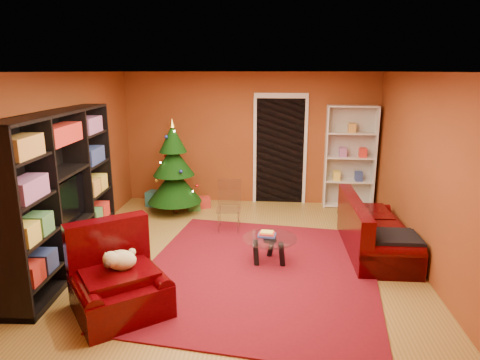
# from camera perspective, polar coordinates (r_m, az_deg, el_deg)

# --- Properties ---
(floor) EXTENTS (5.00, 5.50, 0.05)m
(floor) POSITION_cam_1_polar(r_m,az_deg,el_deg) (6.29, -0.31, -10.45)
(floor) COLOR olive
(floor) RESTS_ON ground
(ceiling) EXTENTS (5.00, 5.50, 0.05)m
(ceiling) POSITION_cam_1_polar(r_m,az_deg,el_deg) (5.71, -0.35, 14.47)
(ceiling) COLOR silver
(ceiling) RESTS_ON wall_back
(wall_back) EXTENTS (5.00, 0.05, 2.60)m
(wall_back) POSITION_cam_1_polar(r_m,az_deg,el_deg) (8.58, 1.35, 5.55)
(wall_back) COLOR brown
(wall_back) RESTS_ON ground
(wall_left) EXTENTS (0.05, 5.50, 2.60)m
(wall_left) POSITION_cam_1_polar(r_m,az_deg,el_deg) (6.58, -22.81, 1.71)
(wall_left) COLOR brown
(wall_left) RESTS_ON ground
(wall_right) EXTENTS (0.05, 5.50, 2.60)m
(wall_right) POSITION_cam_1_polar(r_m,az_deg,el_deg) (6.17, 23.72, 0.84)
(wall_right) COLOR brown
(wall_right) RESTS_ON ground
(doorway) EXTENTS (1.06, 0.60, 2.16)m
(doorway) POSITION_cam_1_polar(r_m,az_deg,el_deg) (8.56, 5.34, 3.78)
(doorway) COLOR black
(doorway) RESTS_ON floor
(rug) EXTENTS (3.49, 3.93, 0.02)m
(rug) POSITION_cam_1_polar(r_m,az_deg,el_deg) (5.85, 2.51, -12.08)
(rug) COLOR maroon
(rug) RESTS_ON floor
(media_unit) EXTENTS (0.56, 2.78, 2.11)m
(media_unit) POSITION_cam_1_polar(r_m,az_deg,el_deg) (6.09, -22.65, -1.59)
(media_unit) COLOR black
(media_unit) RESTS_ON floor
(christmas_tree) EXTENTS (1.05, 1.05, 1.79)m
(christmas_tree) POSITION_cam_1_polar(r_m,az_deg,el_deg) (8.01, -8.83, 1.62)
(christmas_tree) COLOR black
(christmas_tree) RESTS_ON floor
(gift_box_teal) EXTENTS (0.34, 0.34, 0.29)m
(gift_box_teal) POSITION_cam_1_polar(r_m,az_deg,el_deg) (8.68, -11.26, -2.44)
(gift_box_teal) COLOR #23707A
(gift_box_teal) RESTS_ON floor
(gift_box_green) EXTENTS (0.29, 0.29, 0.24)m
(gift_box_green) POSITION_cam_1_polar(r_m,az_deg,el_deg) (8.33, -6.16, -3.14)
(gift_box_green) COLOR #31792F
(gift_box_green) RESTS_ON floor
(gift_box_red) EXTENTS (0.27, 0.27, 0.21)m
(gift_box_red) POSITION_cam_1_polar(r_m,az_deg,el_deg) (8.45, -4.76, -2.96)
(gift_box_red) COLOR #AC2821
(gift_box_red) RESTS_ON floor
(white_bookshelf) EXTENTS (0.95, 0.37, 2.04)m
(white_bookshelf) POSITION_cam_1_polar(r_m,az_deg,el_deg) (8.53, 14.45, 2.94)
(white_bookshelf) COLOR white
(white_bookshelf) RESTS_ON floor
(armchair) EXTENTS (1.43, 1.43, 0.80)m
(armchair) POSITION_cam_1_polar(r_m,az_deg,el_deg) (4.98, -15.79, -12.61)
(armchair) COLOR #2F0104
(armchair) RESTS_ON rug
(dog) EXTENTS (0.50, 0.48, 0.26)m
(dog) POSITION_cam_1_polar(r_m,az_deg,el_deg) (4.96, -15.55, -10.25)
(dog) COLOR beige
(dog) RESTS_ON armchair
(sofa) EXTENTS (0.86, 1.88, 0.81)m
(sofa) POSITION_cam_1_polar(r_m,az_deg,el_deg) (6.62, 17.77, -5.87)
(sofa) COLOR #2F0104
(sofa) RESTS_ON rug
(coffee_table) EXTENTS (0.82, 0.82, 0.47)m
(coffee_table) POSITION_cam_1_polar(r_m,az_deg,el_deg) (6.03, 3.98, -9.30)
(coffee_table) COLOR gray
(coffee_table) RESTS_ON rug
(acrylic_chair) EXTENTS (0.42, 0.45, 0.78)m
(acrylic_chair) POSITION_cam_1_polar(r_m,az_deg,el_deg) (7.11, -1.48, -3.87)
(acrylic_chair) COLOR #66605B
(acrylic_chair) RESTS_ON rug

